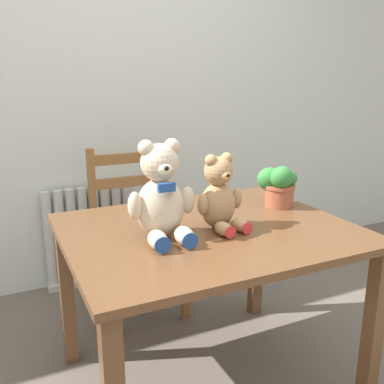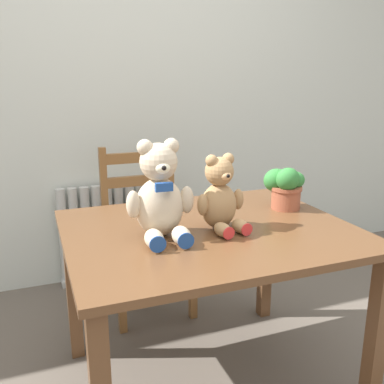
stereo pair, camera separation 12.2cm
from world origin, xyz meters
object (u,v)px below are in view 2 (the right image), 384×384
(teddy_bear_left, at_px, (160,196))
(teddy_bear_right, at_px, (220,197))
(potted_plant, at_px, (285,187))
(wooden_chair_behind, at_px, (145,229))

(teddy_bear_left, bearing_deg, teddy_bear_right, -176.82)
(teddy_bear_left, height_order, potted_plant, teddy_bear_left)
(teddy_bear_left, distance_m, teddy_bear_right, 0.25)
(potted_plant, bearing_deg, wooden_chair_behind, 127.21)
(wooden_chair_behind, distance_m, teddy_bear_left, 0.91)
(wooden_chair_behind, xyz_separation_m, potted_plant, (0.50, -0.66, 0.37))
(potted_plant, bearing_deg, teddy_bear_right, -160.39)
(teddy_bear_left, xyz_separation_m, potted_plant, (0.64, 0.14, -0.06))
(wooden_chair_behind, relative_size, potted_plant, 4.72)
(wooden_chair_behind, relative_size, teddy_bear_left, 2.52)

